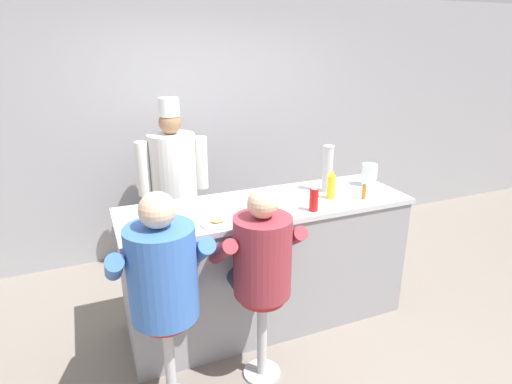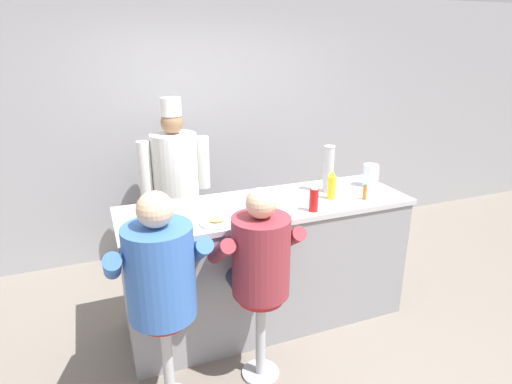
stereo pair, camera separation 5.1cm
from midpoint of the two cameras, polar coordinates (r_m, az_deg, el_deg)
The scene contains 15 objects.
ground_plane at distance 3.56m, azimuth 4.20°, elevation -19.51°, with size 20.00×20.00×0.00m, color slate.
wall_back at distance 4.70m, azimuth -5.96°, elevation 8.58°, with size 10.00×0.06×2.70m.
diner_counter at distance 3.54m, azimuth 1.83°, elevation -9.44°, with size 2.28×0.73×1.05m.
ketchup_bottle_red at distance 3.16m, azimuth 8.19°, elevation -0.75°, with size 0.07×0.07×0.23m.
mustard_bottle_yellow at distance 3.43m, azimuth 10.50°, elevation 0.86°, with size 0.06×0.06×0.24m.
hot_sauce_bottle_orange at distance 3.49m, azimuth 14.71°, elevation -0.05°, with size 0.03×0.03×0.12m.
water_pitcher_clear at distance 3.82m, azimuth 15.38°, elevation 2.16°, with size 0.15×0.13×0.19m.
breakfast_plate at distance 2.96m, azimuth -4.69°, elevation -4.00°, with size 0.24×0.24×0.05m.
cereal_bowl at distance 3.13m, azimuth 0.47°, elevation -2.26°, with size 0.13×0.13×0.06m.
coffee_mug_white at distance 3.04m, azimuth -11.54°, elevation -2.91°, with size 0.13×0.09×0.10m.
coffee_mug_tan at distance 2.92m, azimuth -14.77°, elevation -4.27°, with size 0.13×0.08×0.09m.
cup_stack_steel at distance 3.56m, azimuth 10.04°, elevation 3.02°, with size 0.09×0.09×0.39m.
diner_seated_blue at distance 2.65m, azimuth -12.16°, elevation -10.78°, with size 0.62×0.61×1.46m.
diner_seated_maroon at distance 2.80m, azimuth 0.94°, elevation -9.11°, with size 0.57×0.56×1.40m.
cook_in_whites_near at distance 4.21m, azimuth -10.31°, elevation 1.59°, with size 0.68×0.44×1.75m.
Camera 2 is at (-1.22, -2.48, 2.24)m, focal length 30.00 mm.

